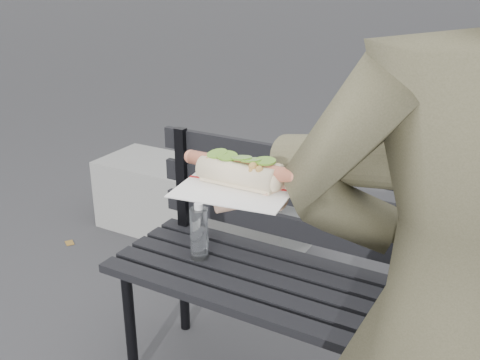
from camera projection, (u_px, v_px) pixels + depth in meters
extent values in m
cylinder|color=black|center=(130.00, 326.00, 2.04)|extent=(0.04, 0.04, 0.45)
cylinder|color=black|center=(184.00, 282.00, 2.32)|extent=(0.04, 0.04, 0.45)
cube|color=black|center=(301.00, 328.00, 1.64)|extent=(1.50, 0.07, 0.03)
cube|color=black|center=(313.00, 312.00, 1.71)|extent=(1.50, 0.07, 0.03)
cube|color=black|center=(324.00, 298.00, 1.78)|extent=(1.50, 0.07, 0.03)
cube|color=black|center=(334.00, 285.00, 1.86)|extent=(1.50, 0.07, 0.03)
cube|color=black|center=(343.00, 272.00, 1.93)|extent=(1.50, 0.07, 0.03)
cube|color=black|center=(182.00, 181.00, 2.17)|extent=(0.04, 0.03, 0.42)
cube|color=black|center=(348.00, 242.00, 1.91)|extent=(1.50, 0.02, 0.08)
cube|color=black|center=(351.00, 207.00, 1.87)|extent=(1.50, 0.02, 0.08)
cube|color=black|center=(354.00, 170.00, 1.82)|extent=(1.50, 0.02, 0.08)
cylinder|color=white|center=(199.00, 234.00, 1.96)|extent=(0.06, 0.06, 0.19)
cylinder|color=white|center=(198.00, 206.00, 1.92)|extent=(0.03, 0.03, 0.02)
cube|color=slate|center=(199.00, 204.00, 3.11)|extent=(1.20, 0.40, 0.40)
imported|color=#42422C|center=(457.00, 337.00, 0.97)|extent=(0.74, 0.62, 1.72)
cylinder|color=#42422C|center=(401.00, 163.00, 0.90)|extent=(0.51, 0.23, 0.19)
cylinder|color=#D8A384|center=(263.00, 193.00, 0.95)|extent=(0.09, 0.08, 0.07)
ellipsoid|color=#D8A384|center=(240.00, 193.00, 0.97)|extent=(0.10, 0.11, 0.03)
cylinder|color=#D8A384|center=(204.00, 192.00, 0.97)|extent=(0.06, 0.02, 0.02)
cylinder|color=#D8A384|center=(210.00, 188.00, 0.98)|extent=(0.06, 0.02, 0.02)
cylinder|color=#D8A384|center=(216.00, 185.00, 1.00)|extent=(0.06, 0.02, 0.02)
cylinder|color=#D8A384|center=(222.00, 181.00, 1.01)|extent=(0.06, 0.02, 0.02)
cylinder|color=#D8A384|center=(229.00, 205.00, 0.92)|extent=(0.04, 0.05, 0.02)
cube|color=white|center=(240.00, 184.00, 0.96)|extent=(0.21, 0.21, 0.00)
cube|color=#B21E1E|center=(240.00, 183.00, 0.96)|extent=(0.19, 0.03, 0.00)
cylinder|color=#CC6D4E|center=(240.00, 166.00, 0.95)|extent=(0.20, 0.02, 0.02)
sphere|color=#CC6D4E|center=(191.00, 157.00, 0.99)|extent=(0.03, 0.02, 0.02)
sphere|color=#CC6D4E|center=(294.00, 177.00, 0.90)|extent=(0.03, 0.02, 0.02)
sphere|color=#9E6B2D|center=(259.00, 170.00, 0.91)|extent=(0.01, 0.01, 0.01)
sphere|color=#9E6B2D|center=(243.00, 161.00, 0.94)|extent=(0.01, 0.01, 0.01)
sphere|color=#9E6B2D|center=(218.00, 152.00, 0.98)|extent=(0.01, 0.01, 0.01)
sphere|color=#9E6B2D|center=(207.00, 160.00, 0.97)|extent=(0.01, 0.01, 0.01)
sphere|color=#9E6B2D|center=(254.00, 166.00, 0.93)|extent=(0.01, 0.01, 0.01)
sphere|color=#9E6B2D|center=(225.00, 160.00, 0.97)|extent=(0.01, 0.01, 0.01)
sphere|color=#9E6B2D|center=(226.00, 163.00, 0.95)|extent=(0.01, 0.01, 0.01)
sphere|color=#9E6B2D|center=(207.00, 161.00, 0.96)|extent=(0.01, 0.01, 0.01)
sphere|color=#9E6B2D|center=(250.00, 164.00, 0.94)|extent=(0.01, 0.01, 0.01)
sphere|color=#9E6B2D|center=(261.00, 172.00, 0.91)|extent=(0.01, 0.01, 0.01)
sphere|color=#9E6B2D|center=(264.00, 162.00, 0.94)|extent=(0.01, 0.01, 0.01)
sphere|color=#9E6B2D|center=(272.00, 162.00, 0.94)|extent=(0.01, 0.01, 0.01)
sphere|color=#9E6B2D|center=(251.00, 171.00, 0.91)|extent=(0.01, 0.01, 0.01)
sphere|color=#9E6B2D|center=(266.00, 163.00, 0.93)|extent=(0.01, 0.01, 0.01)
sphere|color=#9E6B2D|center=(268.00, 165.00, 0.93)|extent=(0.01, 0.01, 0.01)
sphere|color=#9E6B2D|center=(224.00, 160.00, 0.96)|extent=(0.01, 0.01, 0.01)
sphere|color=#9E6B2D|center=(223.00, 157.00, 0.96)|extent=(0.01, 0.01, 0.01)
sphere|color=#9E6B2D|center=(225.00, 159.00, 0.96)|extent=(0.01, 0.01, 0.01)
sphere|color=#9E6B2D|center=(214.00, 156.00, 0.99)|extent=(0.01, 0.01, 0.01)
sphere|color=#9E6B2D|center=(262.00, 171.00, 0.91)|extent=(0.01, 0.01, 0.01)
sphere|color=#9E6B2D|center=(278.00, 166.00, 0.94)|extent=(0.01, 0.01, 0.01)
sphere|color=#9E6B2D|center=(252.00, 163.00, 0.93)|extent=(0.01, 0.01, 0.01)
sphere|color=#9E6B2D|center=(253.00, 166.00, 0.91)|extent=(0.01, 0.01, 0.01)
sphere|color=#9E6B2D|center=(257.00, 170.00, 0.92)|extent=(0.01, 0.01, 0.01)
cylinder|color=#5E9428|center=(217.00, 153.00, 0.96)|extent=(0.04, 0.04, 0.01)
cylinder|color=#5E9428|center=(227.00, 156.00, 0.95)|extent=(0.04, 0.04, 0.01)
cylinder|color=#5E9428|center=(241.00, 158.00, 0.94)|extent=(0.04, 0.04, 0.01)
cylinder|color=#5E9428|center=(251.00, 160.00, 0.93)|extent=(0.04, 0.04, 0.01)
cylinder|color=#5E9428|center=(265.00, 161.00, 0.92)|extent=(0.04, 0.04, 0.00)
cube|color=brown|center=(70.00, 243.00, 3.10)|extent=(0.07, 0.07, 0.00)
cube|color=brown|center=(249.00, 204.00, 3.58)|extent=(0.04, 0.05, 0.00)
cube|color=brown|center=(124.00, 172.00, 4.12)|extent=(0.06, 0.05, 0.00)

